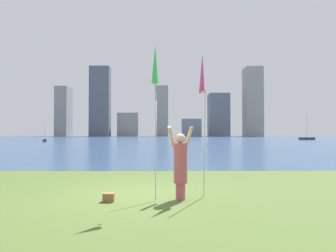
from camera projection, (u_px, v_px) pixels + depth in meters
name	position (u px, v px, depth m)	size (l,w,h in m)	color
ground	(161.00, 141.00, 59.03)	(120.00, 138.00, 0.12)	#475B28
person	(180.00, 163.00, 7.42)	(0.67, 0.50, 1.83)	#B24C59
kite_flag_left	(155.00, 69.00, 6.95)	(0.16, 1.12, 3.72)	#B2B2B7
kite_flag_right	(202.00, 77.00, 7.99)	(0.16, 0.79, 3.77)	#B2B2B7
bag	(109.00, 197.00, 7.20)	(0.26, 0.20, 0.21)	brown
sailboat_1	(307.00, 138.00, 62.35)	(3.08, 1.04, 5.04)	#333D51
sailboat_3	(45.00, 140.00, 51.09)	(1.20, 1.78, 3.61)	#333D51
skyline_tower_0	(64.00, 112.00, 111.69)	(4.51, 7.44, 18.38)	gray
skyline_tower_1	(100.00, 102.00, 109.15)	(7.16, 4.64, 25.45)	#565B66
skyline_tower_2	(128.00, 125.00, 113.38)	(7.88, 3.39, 8.86)	gray
skyline_tower_3	(162.00, 111.00, 113.11)	(4.83, 3.38, 19.06)	gray
skyline_tower_4	(191.00, 128.00, 108.96)	(6.90, 4.27, 6.37)	gray
skyline_tower_5	(218.00, 115.00, 113.26)	(7.42, 7.64, 16.05)	slate
skyline_tower_6	(253.00, 102.00, 110.29)	(6.08, 6.91, 25.31)	gray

